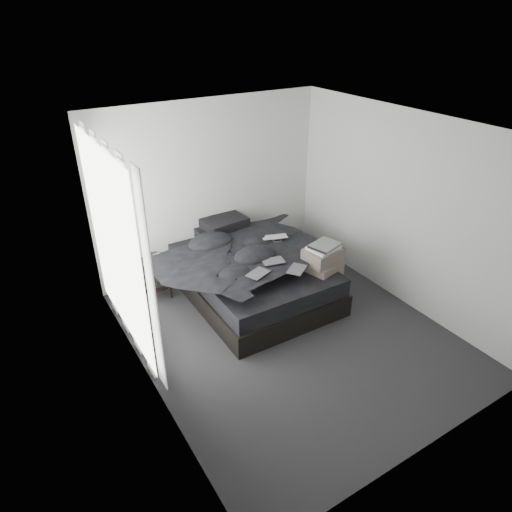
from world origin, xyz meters
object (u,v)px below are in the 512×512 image
box_lower (320,291)px  laptop (276,234)px  bed (252,284)px  side_stand (157,278)px

box_lower → laptop: bearing=109.2°
laptop → box_lower: size_ratio=0.72×
box_lower → bed: bearing=134.6°
side_stand → box_lower: size_ratio=1.25×
bed → box_lower: bearing=-44.8°
bed → laptop: laptop is taller
bed → box_lower: 0.97m
bed → laptop: (0.42, 0.05, 0.68)m
laptop → bed: bearing=-154.5°
bed → side_stand: bearing=152.3°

